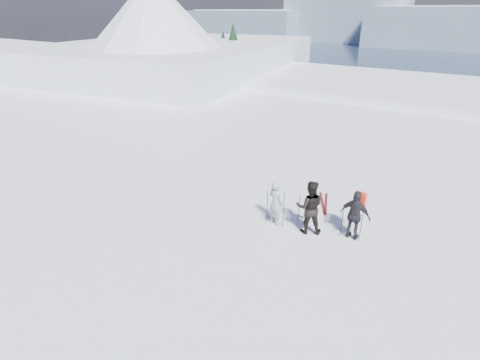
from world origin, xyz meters
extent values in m
plane|color=white|center=(0.00, 60.00, -17.50)|extent=(220.00, 208.01, 71.62)
cube|color=white|center=(0.00, 30.00, -6.50)|extent=(180.00, 16.00, 14.00)
cube|color=slate|center=(-280.00, 440.00, -13.00)|extent=(150.00, 80.00, 34.00)
cube|color=white|center=(-280.00, 440.00, 1.00)|extent=(127.50, 70.00, 8.00)
cube|color=slate|center=(-160.00, 470.00, -7.00)|extent=(130.00, 80.00, 46.00)
cube|color=white|center=(-160.00, 470.00, 13.00)|extent=(110.50, 70.00, 8.00)
cube|color=slate|center=(-40.00, 440.00, -11.00)|extent=(160.00, 80.00, 38.00)
cube|color=white|center=(-40.00, 440.00, 5.00)|extent=(136.00, 70.00, 8.00)
cube|color=white|center=(-28.00, 28.00, -5.00)|extent=(29.19, 35.68, 16.00)
cone|color=white|center=(-25.00, 22.00, 5.00)|extent=(18.00, 18.00, 9.00)
cone|color=white|center=(-33.00, 32.00, 1.00)|extent=(16.00, 16.00, 8.00)
cube|color=#2D2B28|center=(-22.00, 36.00, -9.00)|extent=(21.55, 17.87, 14.25)
cone|color=black|center=(-19.00, 35.00, -3.00)|extent=(5.60, 5.60, 10.00)
cone|color=black|center=(-27.00, 36.00, -2.00)|extent=(6.72, 6.72, 12.00)
cone|color=black|center=(-22.00, 28.00, -3.50)|extent=(5.04, 5.04, 9.00)
cone|color=black|center=(-24.00, 34.00, -1.50)|extent=(7.28, 7.28, 13.00)
cone|color=black|center=(-18.00, 32.00, -3.00)|extent=(5.60, 5.60, 10.00)
cone|color=black|center=(-20.00, 30.00, -2.50)|extent=(6.16, 6.16, 11.00)
cone|color=black|center=(-25.00, 31.00, -2.50)|extent=(6.16, 6.16, 11.00)
imported|color=#9BA2A9|center=(-1.26, 3.54, 0.78)|extent=(0.64, 0.50, 1.55)
imported|color=black|center=(-0.14, 3.68, 0.89)|extent=(1.07, 0.99, 1.78)
imported|color=black|center=(1.18, 4.10, 0.81)|extent=(0.97, 0.45, 1.61)
cube|color=red|center=(1.19, 4.35, 1.86)|extent=(0.36, 0.21, 0.48)
cylinder|color=black|center=(-1.53, 3.46, 0.57)|extent=(0.02, 0.02, 1.14)
cylinder|color=black|center=(-0.95, 3.51, 0.64)|extent=(0.02, 0.02, 1.28)
cylinder|color=black|center=(-0.48, 3.65, 0.61)|extent=(0.02, 0.02, 1.22)
cylinder|color=black|center=(0.11, 3.65, 0.57)|extent=(0.02, 0.02, 1.14)
cylinder|color=black|center=(0.84, 3.96, 0.59)|extent=(0.02, 0.02, 1.17)
cylinder|color=black|center=(1.41, 4.06, 0.56)|extent=(0.02, 0.02, 1.13)
cube|color=black|center=(-0.49, 5.77, 0.01)|extent=(0.86, 1.55, 0.03)
cube|color=black|center=(-0.35, 5.77, 0.01)|extent=(0.68, 1.62, 0.03)
camera|label=1|loc=(3.75, -6.08, 6.55)|focal=28.00mm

